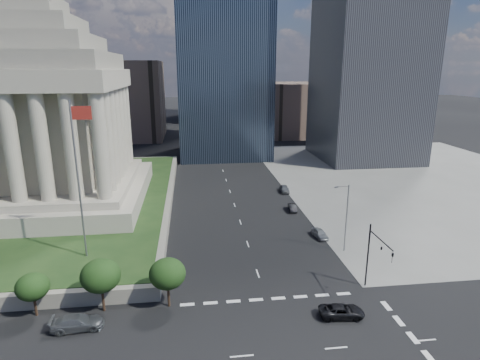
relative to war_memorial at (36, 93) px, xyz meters
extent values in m
plane|color=black|center=(34.00, 52.00, -21.40)|extent=(500.00, 500.00, 0.00)
cube|color=slate|center=(80.00, 12.00, -21.38)|extent=(68.00, 90.00, 0.03)
cylinder|color=slate|center=(12.00, -24.00, -9.50)|extent=(0.24, 0.24, 20.00)
cube|color=maroon|center=(13.20, -24.00, -1.00)|extent=(2.40, 0.05, 1.60)
cube|color=black|center=(36.00, 47.00, 8.60)|extent=(26.00, 26.00, 60.00)
cube|color=brown|center=(66.00, 82.00, -11.40)|extent=(20.00, 30.00, 20.00)
cube|color=brown|center=(4.00, 82.00, -7.40)|extent=(24.00, 30.00, 28.00)
cylinder|color=black|center=(46.50, -32.50, -17.40)|extent=(0.18, 0.18, 8.00)
cylinder|color=black|center=(46.50, -35.25, -14.20)|extent=(0.14, 5.50, 0.14)
cube|color=black|center=(46.50, -38.00, -15.00)|extent=(0.30, 0.30, 1.10)
cylinder|color=slate|center=(47.50, -23.00, -16.40)|extent=(0.16, 0.16, 10.00)
cylinder|color=slate|center=(46.60, -23.00, -11.60)|extent=(1.80, 0.12, 0.12)
cube|color=slate|center=(45.70, -23.00, -11.70)|extent=(0.50, 0.22, 0.14)
imported|color=black|center=(41.30, -38.28, -20.74)|extent=(2.64, 4.96, 1.33)
imported|color=#4D5154|center=(14.00, -37.00, -20.65)|extent=(5.33, 2.50, 1.51)
imported|color=gray|center=(45.50, -17.93, -20.73)|extent=(4.09, 2.02, 1.34)
imported|color=black|center=(44.27, -5.59, -20.78)|extent=(1.73, 3.91, 1.25)
imported|color=#5B5E63|center=(45.50, 6.01, -20.67)|extent=(1.99, 4.37, 1.45)
camera|label=1|loc=(26.00, -73.81, 4.12)|focal=30.00mm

